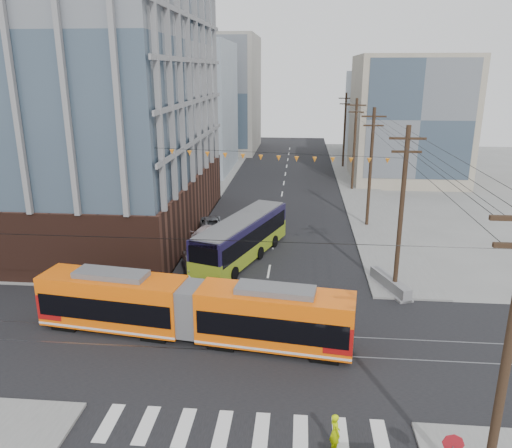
% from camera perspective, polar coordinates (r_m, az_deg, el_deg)
% --- Properties ---
extents(ground, '(160.00, 160.00, 0.00)m').
position_cam_1_polar(ground, '(24.47, -0.77, -18.11)').
color(ground, slate).
extents(office_building, '(30.00, 25.00, 28.60)m').
position_cam_1_polar(office_building, '(49.17, -25.22, 15.82)').
color(office_building, '#381E16').
rests_on(office_building, ground).
extents(bg_bldg_nw_near, '(18.00, 16.00, 18.00)m').
position_cam_1_polar(bg_bldg_nw_near, '(74.53, -9.97, 12.99)').
color(bg_bldg_nw_near, '#8C99A5').
rests_on(bg_bldg_nw_near, ground).
extents(bg_bldg_ne_near, '(14.00, 14.00, 16.00)m').
position_cam_1_polar(bg_bldg_ne_near, '(69.54, 17.01, 11.39)').
color(bg_bldg_ne_near, gray).
rests_on(bg_bldg_ne_near, ground).
extents(bg_bldg_nw_far, '(16.00, 18.00, 20.00)m').
position_cam_1_polar(bg_bldg_nw_far, '(93.35, -4.94, 14.59)').
color(bg_bldg_nw_far, gray).
rests_on(bg_bldg_nw_far, ground).
extents(bg_bldg_ne_far, '(16.00, 16.00, 14.00)m').
position_cam_1_polar(bg_bldg_ne_far, '(89.57, 15.71, 12.00)').
color(bg_bldg_ne_far, '#8C99A5').
rests_on(bg_bldg_ne_far, ground).
extents(utility_pole_near, '(0.30, 0.30, 11.00)m').
position_cam_1_polar(utility_pole_near, '(17.53, 26.62, -14.34)').
color(utility_pole_near, black).
rests_on(utility_pole_near, ground).
extents(utility_pole_far, '(0.30, 0.30, 11.00)m').
position_cam_1_polar(utility_pole_far, '(76.61, 10.08, 10.46)').
color(utility_pole_far, black).
rests_on(utility_pole_far, ground).
extents(streetcar, '(17.61, 4.78, 3.36)m').
position_cam_1_polar(streetcar, '(27.69, -7.40, -9.70)').
color(streetcar, '#F85F08').
rests_on(streetcar, ground).
extents(city_bus, '(6.36, 12.19, 3.40)m').
position_cam_1_polar(city_bus, '(38.58, -1.59, -1.63)').
color(city_bus, black).
rests_on(city_bus, ground).
extents(parked_car_silver, '(3.06, 4.97, 1.55)m').
position_cam_1_polar(parked_car_silver, '(36.69, -6.84, -4.30)').
color(parked_car_silver, '#ADB0B6').
rests_on(parked_car_silver, ground).
extents(parked_car_white, '(3.20, 4.57, 1.23)m').
position_cam_1_polar(parked_car_white, '(43.69, -5.28, -0.92)').
color(parked_car_white, silver).
rests_on(parked_car_white, ground).
extents(parked_car_grey, '(3.47, 5.14, 1.31)m').
position_cam_1_polar(parked_car_grey, '(46.11, -5.22, 0.11)').
color(parked_car_grey, slate).
rests_on(parked_car_grey, ground).
extents(pedestrian, '(0.58, 0.69, 1.62)m').
position_cam_1_polar(pedestrian, '(20.99, 9.02, -22.48)').
color(pedestrian, '#C2E402').
rests_on(pedestrian, ground).
extents(jersey_barrier, '(2.45, 4.43, 0.87)m').
position_cam_1_polar(jersey_barrier, '(34.85, 15.06, -6.59)').
color(jersey_barrier, slate).
rests_on(jersey_barrier, ground).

